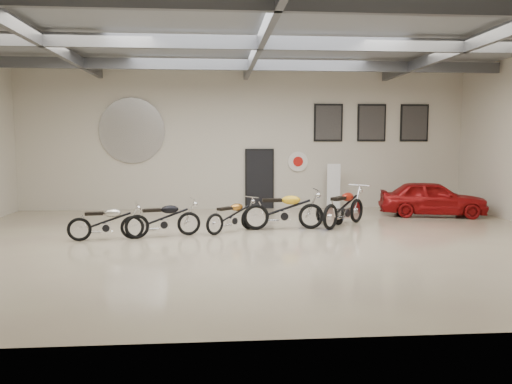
{
  "coord_description": "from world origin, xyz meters",
  "views": [
    {
      "loc": [
        -1.04,
        -11.96,
        2.49
      ],
      "look_at": [
        0.0,
        1.2,
        1.1
      ],
      "focal_mm": 35.0,
      "sensor_mm": 36.0,
      "label": 1
    }
  ],
  "objects": [
    {
      "name": "ceiling_beams",
      "position": [
        0.0,
        0.0,
        4.75
      ],
      "size": [
        15.8,
        11.8,
        0.32
      ],
      "primitive_type": null,
      "color": "#4E5055",
      "rests_on": "ceiling"
    },
    {
      "name": "motorcycle_red",
      "position": [
        2.61,
        2.03,
        0.58
      ],
      "size": [
        2.03,
        2.11,
        1.16
      ],
      "primitive_type": null,
      "rotation": [
        0.0,
        0.0,
        0.82
      ],
      "color": "silver",
      "rests_on": "floor"
    },
    {
      "name": "vintage_car",
      "position": [
        6.0,
        3.75,
        0.58
      ],
      "size": [
        2.11,
        3.61,
        1.15
      ],
      "primitive_type": "imported",
      "rotation": [
        0.0,
        0.0,
        1.34
      ],
      "color": "maroon",
      "rests_on": "floor"
    },
    {
      "name": "logo_plaque",
      "position": [
        -4.0,
        5.95,
        2.8
      ],
      "size": [
        2.3,
        0.06,
        1.16
      ],
      "primitive_type": null,
      "color": "silver",
      "rests_on": "back_wall"
    },
    {
      "name": "go_kart",
      "position": [
        2.18,
        2.5,
        0.27
      ],
      "size": [
        1.55,
        0.86,
        0.53
      ],
      "primitive_type": null,
      "rotation": [
        0.0,
        0.0,
        0.14
      ],
      "color": "navy",
      "rests_on": "floor"
    },
    {
      "name": "oil_sign",
      "position": [
        1.9,
        5.95,
        1.7
      ],
      "size": [
        0.72,
        0.1,
        0.72
      ],
      "primitive_type": null,
      "color": "white",
      "rests_on": "back_wall"
    },
    {
      "name": "motorcycle_yellow",
      "position": [
        0.81,
        1.64,
        0.57
      ],
      "size": [
        2.22,
        0.73,
        1.15
      ],
      "primitive_type": null,
      "rotation": [
        0.0,
        0.0,
        0.02
      ],
      "color": "silver",
      "rests_on": "floor"
    },
    {
      "name": "motorcycle_black",
      "position": [
        -2.41,
        0.8,
        0.49
      ],
      "size": [
        1.98,
        1.07,
        0.99
      ],
      "primitive_type": null,
      "rotation": [
        0.0,
        0.0,
        0.27
      ],
      "color": "silver",
      "rests_on": "floor"
    },
    {
      "name": "poster_mid",
      "position": [
        4.6,
        5.96,
        3.1
      ],
      "size": [
        1.05,
        0.08,
        1.35
      ],
      "primitive_type": null,
      "color": "black",
      "rests_on": "back_wall"
    },
    {
      "name": "poster_left",
      "position": [
        3.0,
        5.96,
        3.1
      ],
      "size": [
        1.05,
        0.08,
        1.35
      ],
      "primitive_type": null,
      "color": "black",
      "rests_on": "back_wall"
    },
    {
      "name": "poster_right",
      "position": [
        6.2,
        5.96,
        3.1
      ],
      "size": [
        1.05,
        0.08,
        1.35
      ],
      "primitive_type": null,
      "color": "black",
      "rests_on": "back_wall"
    },
    {
      "name": "motorcycle_gold",
      "position": [
        -0.63,
        1.36,
        0.46
      ],
      "size": [
        1.71,
        1.58,
        0.93
      ],
      "primitive_type": null,
      "rotation": [
        0.0,
        0.0,
        0.71
      ],
      "color": "silver",
      "rests_on": "floor"
    },
    {
      "name": "door",
      "position": [
        0.5,
        5.95,
        1.05
      ],
      "size": [
        0.92,
        0.08,
        2.1
      ],
      "primitive_type": "cube",
      "color": "black",
      "rests_on": "back_wall"
    },
    {
      "name": "back_wall",
      "position": [
        0.0,
        6.0,
        2.5
      ],
      "size": [
        16.0,
        0.02,
        5.0
      ],
      "primitive_type": "cube",
      "color": "beige",
      "rests_on": "floor"
    },
    {
      "name": "motorcycle_silver",
      "position": [
        -3.79,
        0.52,
        0.47
      ],
      "size": [
        1.87,
        0.84,
        0.94
      ],
      "primitive_type": null,
      "rotation": [
        0.0,
        0.0,
        0.16
      ],
      "color": "silver",
      "rests_on": "floor"
    },
    {
      "name": "floor",
      "position": [
        0.0,
        0.0,
        0.0
      ],
      "size": [
        16.0,
        12.0,
        0.01
      ],
      "primitive_type": "cube",
      "color": "tan",
      "rests_on": "ground"
    },
    {
      "name": "ceiling",
      "position": [
        0.0,
        0.0,
        5.0
      ],
      "size": [
        16.0,
        12.0,
        0.01
      ],
      "primitive_type": "cube",
      "color": "slate",
      "rests_on": "back_wall"
    },
    {
      "name": "banner_stand",
      "position": [
        3.12,
        5.5,
        0.86
      ],
      "size": [
        0.48,
        0.24,
        1.71
      ],
      "primitive_type": null,
      "rotation": [
        0.0,
        0.0,
        -0.13
      ],
      "color": "white",
      "rests_on": "floor"
    }
  ]
}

